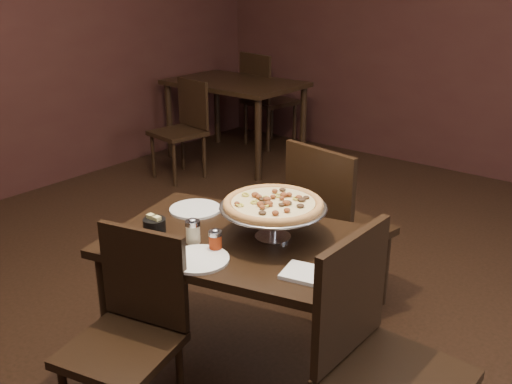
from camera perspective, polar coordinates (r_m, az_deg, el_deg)
The scene contains 16 objects.
room at distance 2.14m, azimuth 1.04°, elevation 12.03°, with size 6.04×7.04×2.84m.
dining_table at distance 2.47m, azimuth -1.64°, elevation -6.55°, with size 1.24×0.97×0.68m.
background_table at distance 5.57m, azimuth -2.11°, elevation 9.98°, with size 1.25×0.83×0.78m.
pizza_stand at distance 2.38m, azimuth 1.73°, elevation -1.25°, with size 0.46×0.46×0.19m.
parmesan_shaker at distance 2.39m, azimuth -6.32°, elevation -3.90°, with size 0.06×0.06×0.11m.
pepper_flake_shaker at distance 2.32m, azimuth -4.08°, elevation -4.85°, with size 0.06×0.06×0.10m.
packet_caddy at distance 2.52m, azimuth -10.13°, elevation -3.25°, with size 0.10×0.10×0.08m.
napkin_stack at distance 2.16m, azimuth 4.68°, elevation -8.07°, with size 0.14×0.14×0.02m, color silver.
plate_left at distance 2.73m, azimuth -6.10°, elevation -1.71°, with size 0.24×0.24×0.01m, color white.
plate_near at distance 2.26m, azimuth -5.77°, elevation -6.71°, with size 0.24×0.24×0.01m, color white.
serving_spatula at distance 2.24m, azimuth 3.51°, elevation -2.91°, with size 0.17×0.17×0.02m.
chair_far at distance 3.02m, azimuth 7.71°, elevation -3.03°, with size 0.51×0.51×0.94m.
chair_near at distance 2.32m, azimuth -12.48°, elevation -13.16°, with size 0.47×0.47×0.83m.
chair_side at distance 2.08m, azimuth 12.21°, elevation -15.76°, with size 0.44×0.44×0.93m.
bg_chair_far at distance 6.04m, azimuth 0.87°, elevation 9.54°, with size 0.55×0.55×0.99m.
bg_chair_near at distance 5.15m, azimuth -7.26°, elevation 6.63°, with size 0.46×0.46×0.87m.
Camera 1 is at (1.34, -1.66, 1.73)m, focal length 40.00 mm.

